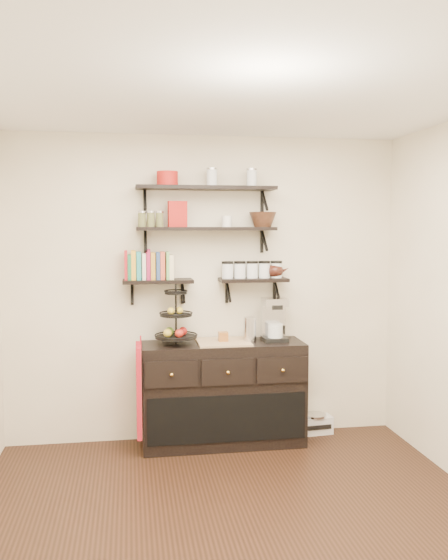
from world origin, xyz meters
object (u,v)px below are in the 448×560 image
coffee_maker (274,320)px  radio (315,424)px  sideboard (223,393)px  fruit_stand (176,323)px

coffee_maker → radio: coffee_maker is taller
sideboard → fruit_stand: fruit_stand is taller
fruit_stand → radio: 1.63m
coffee_maker → radio: size_ratio=1.21×
sideboard → radio: 0.96m
fruit_stand → coffee_maker: bearing=1.5°
sideboard → fruit_stand: 0.75m
fruit_stand → coffee_maker: 0.86m
sideboard → coffee_maker: size_ratio=3.67×
sideboard → coffee_maker: (0.46, 0.03, 0.63)m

